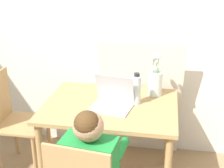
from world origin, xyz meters
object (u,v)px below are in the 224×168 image
chair_spare (14,121)px  flower_vase (155,81)px  laptop (112,100)px  water_bottle (136,89)px  person_seated (93,163)px

chair_spare → flower_vase: 1.29m
laptop → water_bottle: size_ratio=1.34×
chair_spare → laptop: size_ratio=2.66×
chair_spare → flower_vase: (1.21, 0.17, 0.39)m
chair_spare → laptop: 0.97m
person_seated → water_bottle: person_seated is taller
chair_spare → water_bottle: size_ratio=3.57×
chair_spare → person_seated: bearing=-129.3°
person_seated → chair_spare: bearing=-32.4°
chair_spare → person_seated: person_seated is taller
chair_spare → person_seated: size_ratio=0.88×
laptop → water_bottle: 0.20m
laptop → flower_vase: 0.42m
water_bottle → chair_spare: bearing=178.7°
chair_spare → person_seated: 1.16m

